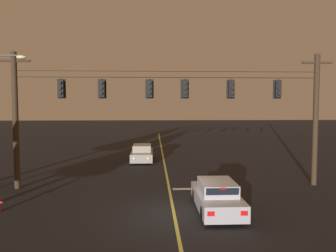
# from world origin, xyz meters

# --- Properties ---
(ground_plane) EXTENTS (180.00, 180.00, 0.00)m
(ground_plane) POSITION_xyz_m (0.00, 0.00, 0.00)
(ground_plane) COLOR black
(lane_centre_stripe) EXTENTS (0.14, 60.00, 0.01)m
(lane_centre_stripe) POSITION_xyz_m (0.00, 10.85, 0.00)
(lane_centre_stripe) COLOR #D1C64C
(lane_centre_stripe) RESTS_ON ground
(stop_bar_paint) EXTENTS (3.40, 0.36, 0.01)m
(stop_bar_paint) POSITION_xyz_m (1.90, 4.25, 0.00)
(stop_bar_paint) COLOR silver
(stop_bar_paint) RESTS_ON ground
(signal_span_assembly) EXTENTS (19.25, 0.32, 7.77)m
(signal_span_assembly) POSITION_xyz_m (0.00, 4.85, 4.04)
(signal_span_assembly) COLOR #38281C
(signal_span_assembly) RESTS_ON ground
(traffic_light_leftmost) EXTENTS (0.48, 0.41, 1.22)m
(traffic_light_leftmost) POSITION_xyz_m (-6.15, 4.83, 5.72)
(traffic_light_leftmost) COLOR black
(traffic_light_left_inner) EXTENTS (0.48, 0.41, 1.22)m
(traffic_light_left_inner) POSITION_xyz_m (-3.84, 4.83, 5.72)
(traffic_light_left_inner) COLOR black
(traffic_light_centre) EXTENTS (0.48, 0.41, 1.22)m
(traffic_light_centre) POSITION_xyz_m (-1.11, 4.83, 5.72)
(traffic_light_centre) COLOR black
(traffic_light_right_inner) EXTENTS (0.48, 0.41, 1.22)m
(traffic_light_right_inner) POSITION_xyz_m (0.94, 4.83, 5.72)
(traffic_light_right_inner) COLOR black
(traffic_light_rightmost) EXTENTS (0.48, 0.41, 1.22)m
(traffic_light_rightmost) POSITION_xyz_m (3.64, 4.83, 5.72)
(traffic_light_rightmost) COLOR black
(traffic_light_far_right) EXTENTS (0.48, 0.41, 1.22)m
(traffic_light_far_right) POSITION_xyz_m (6.42, 4.83, 5.72)
(traffic_light_far_right) COLOR black
(car_waiting_near_lane) EXTENTS (1.80, 4.33, 1.39)m
(car_waiting_near_lane) POSITION_xyz_m (1.95, 0.41, 0.65)
(car_waiting_near_lane) COLOR #A5A5AD
(car_waiting_near_lane) RESTS_ON ground
(car_oncoming_lead) EXTENTS (1.80, 4.42, 1.39)m
(car_oncoming_lead) POSITION_xyz_m (-1.87, 13.66, 0.65)
(car_oncoming_lead) COLOR gray
(car_oncoming_lead) RESTS_ON ground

